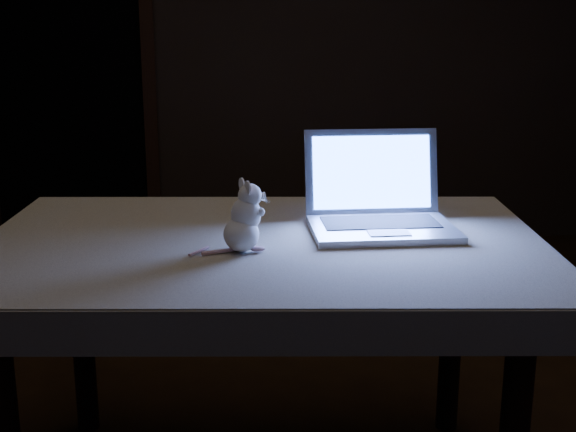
{
  "coord_description": "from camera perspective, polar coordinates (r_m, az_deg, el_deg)",
  "views": [
    {
      "loc": [
        -0.35,
        -2.29,
        1.45
      ],
      "look_at": [
        -0.09,
        -0.16,
        0.89
      ],
      "focal_mm": 48.0,
      "sensor_mm": 36.0,
      "label": 1
    }
  ],
  "objects": [
    {
      "name": "plush_mouse",
      "position": [
        2.1,
        -3.5,
        -0.01
      ],
      "size": [
        0.16,
        0.16,
        0.2
      ],
      "primitive_type": null,
      "rotation": [
        0.0,
        0.0,
        0.13
      ],
      "color": "white",
      "rests_on": "tablecloth"
    },
    {
      "name": "back_wall",
      "position": [
        4.8,
        -2.89,
        12.75
      ],
      "size": [
        4.5,
        0.04,
        2.6
      ],
      "primitive_type": "cube",
      "color": "black",
      "rests_on": "ground"
    },
    {
      "name": "tablecloth",
      "position": [
        2.21,
        -2.18,
        -3.46
      ],
      "size": [
        1.71,
        1.21,
        0.11
      ],
      "primitive_type": null,
      "rotation": [
        0.0,
        0.0,
        -0.08
      ],
      "color": "beige",
      "rests_on": "table"
    },
    {
      "name": "doorway",
      "position": [
        4.86,
        -16.08,
        9.45
      ],
      "size": [
        1.06,
        0.36,
        2.13
      ],
      "primitive_type": null,
      "color": "black",
      "rests_on": "back_wall"
    },
    {
      "name": "table",
      "position": [
        2.39,
        -1.79,
        -11.4
      ],
      "size": [
        1.63,
        1.15,
        0.82
      ],
      "primitive_type": null,
      "rotation": [
        0.0,
        0.0,
        -0.12
      ],
      "color": "black",
      "rests_on": "floor"
    },
    {
      "name": "laptop",
      "position": [
        2.29,
        7.12,
        2.26
      ],
      "size": [
        0.44,
        0.39,
        0.29
      ],
      "primitive_type": null,
      "rotation": [
        0.0,
        0.0,
        -0.03
      ],
      "color": "#BBBBC0",
      "rests_on": "tablecloth"
    }
  ]
}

